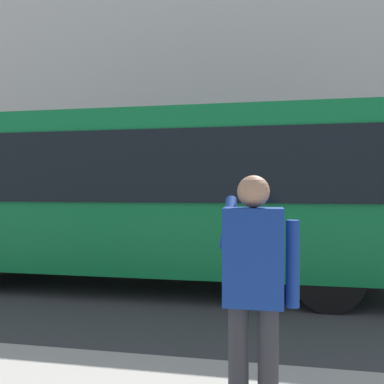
% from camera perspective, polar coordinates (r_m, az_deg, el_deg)
% --- Properties ---
extents(ground_plane, '(60.00, 60.00, 0.00)m').
position_cam_1_polar(ground_plane, '(7.53, 3.17, -13.03)').
color(ground_plane, '#38383A').
extents(building_facade_far, '(28.00, 1.55, 12.00)m').
position_cam_1_polar(building_facade_far, '(14.70, 6.81, 17.20)').
color(building_facade_far, beige).
rests_on(building_facade_far, ground_plane).
extents(red_bus, '(9.05, 2.54, 3.08)m').
position_cam_1_polar(red_bus, '(7.41, -6.42, -0.10)').
color(red_bus, '#0F7238').
rests_on(red_bus, ground_plane).
extents(pedestrian_photographer, '(0.53, 0.52, 1.70)m').
position_cam_1_polar(pedestrian_photographer, '(2.84, 8.72, -12.11)').
color(pedestrian_photographer, '#2D2D33').
rests_on(pedestrian_photographer, sidewalk_curb).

